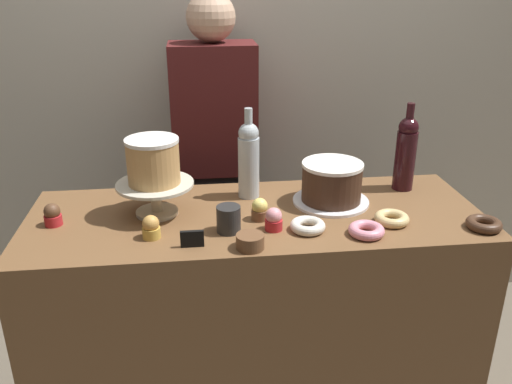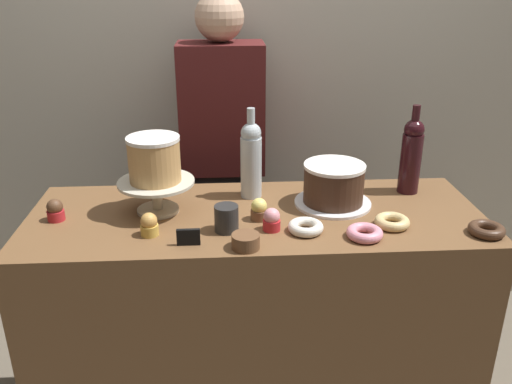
{
  "view_description": "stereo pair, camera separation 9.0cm",
  "coord_description": "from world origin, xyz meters",
  "px_view_note": "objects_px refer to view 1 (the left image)",
  "views": [
    {
      "loc": [
        -0.19,
        -1.62,
        1.68
      ],
      "look_at": [
        0.0,
        0.0,
        0.99
      ],
      "focal_mm": 37.5,
      "sensor_mm": 36.0,
      "label": 1
    },
    {
      "loc": [
        -0.1,
        -1.63,
        1.68
      ],
      "look_at": [
        0.0,
        0.0,
        0.99
      ],
      "focal_mm": 37.5,
      "sensor_mm": 36.0,
      "label": 2
    }
  ],
  "objects_px": {
    "cupcake_caramel": "(151,227)",
    "donut_chocolate": "(484,224)",
    "donut_sugar": "(308,226)",
    "cookie_stack": "(250,241)",
    "chocolate_round_cake": "(332,182)",
    "coffee_cup_ceramic": "(229,219)",
    "donut_glazed": "(392,219)",
    "cake_stand_pedestal": "(156,192)",
    "cupcake_chocolate": "(53,215)",
    "wine_bottle_dark_red": "(406,152)",
    "cupcake_lemon": "(260,210)",
    "wine_bottle_clear": "(249,158)",
    "barista_figure": "(216,172)",
    "white_layer_cake": "(153,161)",
    "donut_pink": "(366,230)",
    "cupcake_strawberry": "(274,220)",
    "price_sign_chalkboard": "(192,239)"
  },
  "relations": [
    {
      "from": "cupcake_lemon",
      "to": "donut_pink",
      "type": "relative_size",
      "value": 0.66
    },
    {
      "from": "donut_sugar",
      "to": "cookie_stack",
      "type": "bearing_deg",
      "value": -154.01
    },
    {
      "from": "wine_bottle_clear",
      "to": "price_sign_chalkboard",
      "type": "xyz_separation_m",
      "value": [
        -0.21,
        -0.36,
        -0.12
      ]
    },
    {
      "from": "wine_bottle_dark_red",
      "to": "cupcake_lemon",
      "type": "distance_m",
      "value": 0.61
    },
    {
      "from": "donut_glazed",
      "to": "cookie_stack",
      "type": "xyz_separation_m",
      "value": [
        -0.47,
        -0.11,
        0.01
      ]
    },
    {
      "from": "donut_glazed",
      "to": "donut_sugar",
      "type": "xyz_separation_m",
      "value": [
        -0.28,
        -0.02,
        0.0
      ]
    },
    {
      "from": "white_layer_cake",
      "to": "cupcake_chocolate",
      "type": "xyz_separation_m",
      "value": [
        -0.33,
        -0.05,
        -0.15
      ]
    },
    {
      "from": "cupcake_chocolate",
      "to": "cupcake_caramel",
      "type": "relative_size",
      "value": 1.0
    },
    {
      "from": "cupcake_chocolate",
      "to": "coffee_cup_ceramic",
      "type": "height_order",
      "value": "coffee_cup_ceramic"
    },
    {
      "from": "donut_sugar",
      "to": "barista_figure",
      "type": "bearing_deg",
      "value": 108.4
    },
    {
      "from": "cupcake_caramel",
      "to": "coffee_cup_ceramic",
      "type": "distance_m",
      "value": 0.24
    },
    {
      "from": "donut_glazed",
      "to": "barista_figure",
      "type": "bearing_deg",
      "value": 125.73
    },
    {
      "from": "white_layer_cake",
      "to": "donut_glazed",
      "type": "height_order",
      "value": "white_layer_cake"
    },
    {
      "from": "cake_stand_pedestal",
      "to": "cupcake_chocolate",
      "type": "relative_size",
      "value": 3.45
    },
    {
      "from": "donut_sugar",
      "to": "cookie_stack",
      "type": "relative_size",
      "value": 1.33
    },
    {
      "from": "donut_glazed",
      "to": "wine_bottle_clear",
      "type": "bearing_deg",
      "value": 147.57
    },
    {
      "from": "white_layer_cake",
      "to": "wine_bottle_clear",
      "type": "bearing_deg",
      "value": 19.56
    },
    {
      "from": "cake_stand_pedestal",
      "to": "chocolate_round_cake",
      "type": "relative_size",
      "value": 1.21
    },
    {
      "from": "chocolate_round_cake",
      "to": "coffee_cup_ceramic",
      "type": "xyz_separation_m",
      "value": [
        -0.37,
        -0.18,
        -0.04
      ]
    },
    {
      "from": "donut_pink",
      "to": "chocolate_round_cake",
      "type": "bearing_deg",
      "value": 100.53
    },
    {
      "from": "donut_chocolate",
      "to": "donut_pink",
      "type": "bearing_deg",
      "value": 179.87
    },
    {
      "from": "white_layer_cake",
      "to": "cookie_stack",
      "type": "bearing_deg",
      "value": -44.02
    },
    {
      "from": "wine_bottle_clear",
      "to": "cookie_stack",
      "type": "xyz_separation_m",
      "value": [
        -0.04,
        -0.39,
        -0.12
      ]
    },
    {
      "from": "cupcake_chocolate",
      "to": "cupcake_strawberry",
      "type": "distance_m",
      "value": 0.71
    },
    {
      "from": "coffee_cup_ceramic",
      "to": "wine_bottle_clear",
      "type": "bearing_deg",
      "value": 71.37
    },
    {
      "from": "cupcake_strawberry",
      "to": "chocolate_round_cake",
      "type": "bearing_deg",
      "value": 38.79
    },
    {
      "from": "white_layer_cake",
      "to": "donut_chocolate",
      "type": "bearing_deg",
      "value": -12.79
    },
    {
      "from": "donut_pink",
      "to": "coffee_cup_ceramic",
      "type": "bearing_deg",
      "value": 169.9
    },
    {
      "from": "white_layer_cake",
      "to": "cupcake_caramel",
      "type": "distance_m",
      "value": 0.23
    },
    {
      "from": "wine_bottle_dark_red",
      "to": "cupcake_lemon",
      "type": "relative_size",
      "value": 4.38
    },
    {
      "from": "wine_bottle_dark_red",
      "to": "barista_figure",
      "type": "relative_size",
      "value": 0.2
    },
    {
      "from": "barista_figure",
      "to": "white_layer_cake",
      "type": "bearing_deg",
      "value": -110.95
    },
    {
      "from": "wine_bottle_dark_red",
      "to": "donut_sugar",
      "type": "bearing_deg",
      "value": -144.56
    },
    {
      "from": "cookie_stack",
      "to": "price_sign_chalkboard",
      "type": "relative_size",
      "value": 1.2
    },
    {
      "from": "white_layer_cake",
      "to": "price_sign_chalkboard",
      "type": "distance_m",
      "value": 0.32
    },
    {
      "from": "cupcake_lemon",
      "to": "cupcake_strawberry",
      "type": "bearing_deg",
      "value": -66.76
    },
    {
      "from": "chocolate_round_cake",
      "to": "coffee_cup_ceramic",
      "type": "relative_size",
      "value": 2.49
    },
    {
      "from": "wine_bottle_clear",
      "to": "coffee_cup_ceramic",
      "type": "height_order",
      "value": "wine_bottle_clear"
    },
    {
      "from": "cupcake_strawberry",
      "to": "white_layer_cake",
      "type": "bearing_deg",
      "value": 156.34
    },
    {
      "from": "donut_sugar",
      "to": "cake_stand_pedestal",
      "type": "bearing_deg",
      "value": 159.12
    },
    {
      "from": "cupcake_lemon",
      "to": "donut_glazed",
      "type": "height_order",
      "value": "cupcake_lemon"
    },
    {
      "from": "cupcake_caramel",
      "to": "donut_chocolate",
      "type": "distance_m",
      "value": 1.05
    },
    {
      "from": "cookie_stack",
      "to": "coffee_cup_ceramic",
      "type": "xyz_separation_m",
      "value": [
        -0.05,
        0.12,
        0.02
      ]
    },
    {
      "from": "wine_bottle_clear",
      "to": "donut_sugar",
      "type": "xyz_separation_m",
      "value": [
        0.15,
        -0.3,
        -0.13
      ]
    },
    {
      "from": "wine_bottle_dark_red",
      "to": "donut_glazed",
      "type": "bearing_deg",
      "value": -116.93
    },
    {
      "from": "cake_stand_pedestal",
      "to": "coffee_cup_ceramic",
      "type": "xyz_separation_m",
      "value": [
        0.23,
        -0.16,
        -0.04
      ]
    },
    {
      "from": "cake_stand_pedestal",
      "to": "cookie_stack",
      "type": "distance_m",
      "value": 0.4
    },
    {
      "from": "cake_stand_pedestal",
      "to": "chocolate_round_cake",
      "type": "height_order",
      "value": "chocolate_round_cake"
    },
    {
      "from": "wine_bottle_dark_red",
      "to": "cupcake_chocolate",
      "type": "xyz_separation_m",
      "value": [
        -1.23,
        -0.17,
        -0.11
      ]
    },
    {
      "from": "chocolate_round_cake",
      "to": "wine_bottle_dark_red",
      "type": "bearing_deg",
      "value": 18.0
    }
  ]
}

